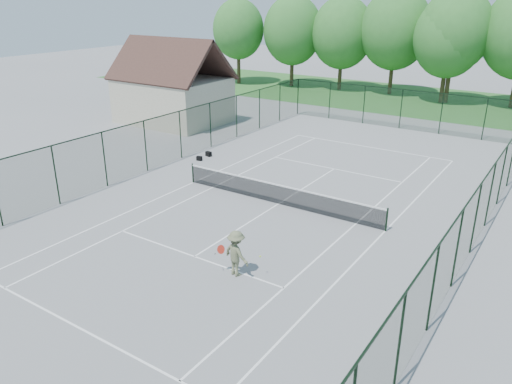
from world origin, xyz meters
TOP-DOWN VIEW (x-y plane):
  - ground at (0.00, 0.00)m, footprint 140.00×140.00m
  - grass_far at (0.00, 30.00)m, footprint 80.00×16.00m
  - court_lines at (0.00, 0.00)m, footprint 11.05×23.85m
  - tennis_net at (0.00, 0.00)m, footprint 11.08×0.08m
  - fence_enclosure at (0.00, 0.00)m, footprint 18.05×36.05m
  - utility_building at (-16.00, 10.00)m, footprint 8.60×6.27m
  - tree_line_far at (0.00, 30.00)m, footprint 39.40×6.40m
  - sports_bag_a at (-7.73, 3.21)m, footprint 0.37×0.25m
  - sports_bag_b at (-7.80, 4.23)m, footprint 0.43×0.30m
  - tennis_player at (2.18, -6.57)m, footprint 1.69×0.93m

SIDE VIEW (x-z plane):
  - ground at x=0.00m, z-range 0.00..0.00m
  - court_lines at x=0.00m, z-range 0.00..0.01m
  - grass_far at x=0.00m, z-range 0.00..0.01m
  - sports_bag_a at x=-7.73m, z-range 0.00..0.27m
  - sports_bag_b at x=-7.80m, z-range 0.00..0.30m
  - tennis_net at x=0.00m, z-range 0.03..1.13m
  - tennis_player at x=2.18m, z-range 0.00..1.77m
  - fence_enclosure at x=0.00m, z-range 0.05..3.07m
  - utility_building at x=-16.00m, z-range -0.20..6.44m
  - tree_line_far at x=0.00m, z-range 1.14..10.84m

